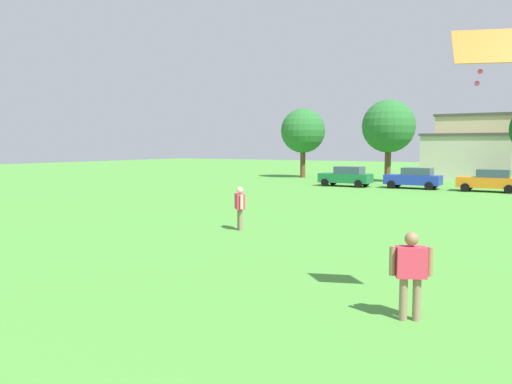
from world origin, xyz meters
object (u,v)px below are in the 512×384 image
at_px(kite, 484,50).
at_px(parked_car_blue_1, 414,178).
at_px(parked_car_orange_2, 490,180).
at_px(tree_far_left, 303,131).
at_px(bystander_midfield, 240,204).
at_px(tree_left, 389,126).
at_px(adult_bystander, 411,268).
at_px(parked_car_green_0, 346,176).

distance_m(kite, parked_car_blue_1, 32.43).
distance_m(parked_car_orange_2, tree_far_left, 21.62).
bearing_deg(bystander_midfield, tree_left, 141.60).
height_order(adult_bystander, parked_car_orange_2, adult_bystander).
bearing_deg(parked_car_blue_1, tree_left, -57.74).
distance_m(adult_bystander, tree_left, 40.09).
xyz_separation_m(adult_bystander, tree_far_left, (-21.64, 40.11, 3.94)).
bearing_deg(kite, parked_car_orange_2, 96.06).
bearing_deg(parked_car_orange_2, tree_far_left, -23.73).
bearing_deg(tree_far_left, tree_left, -11.68).
relative_size(bystander_midfield, kite, 1.43).
xyz_separation_m(adult_bystander, tree_left, (-11.81, 38.08, 4.17)).
bearing_deg(kite, tree_left, 109.03).
height_order(bystander_midfield, tree_far_left, tree_far_left).
xyz_separation_m(parked_car_blue_1, tree_left, (-4.04, 6.41, 4.35)).
distance_m(kite, tree_far_left, 45.41).
height_order(adult_bystander, bystander_midfield, bystander_midfield).
xyz_separation_m(parked_car_orange_2, tree_left, (-9.60, 6.51, 4.35)).
distance_m(tree_far_left, tree_left, 10.04).
relative_size(adult_bystander, parked_car_green_0, 0.41).
relative_size(bystander_midfield, parked_car_green_0, 0.41).
bearing_deg(bystander_midfield, parked_car_orange_2, 120.74).
height_order(kite, parked_car_green_0, kite).
distance_m(bystander_midfield, tree_far_left, 35.35).
relative_size(adult_bystander, tree_far_left, 0.24).
bearing_deg(adult_bystander, kite, 10.66).
relative_size(kite, parked_car_orange_2, 0.29).
height_order(parked_car_blue_1, tree_far_left, tree_far_left).
xyz_separation_m(bystander_midfield, parked_car_orange_2, (6.52, 24.13, -0.19)).
height_order(parked_car_green_0, tree_left, tree_left).
bearing_deg(bystander_midfield, kite, 11.61).
bearing_deg(bystander_midfield, parked_car_green_0, 146.61).
height_order(parked_car_blue_1, parked_car_orange_2, same).
bearing_deg(parked_car_green_0, tree_far_left, -47.11).
height_order(adult_bystander, parked_car_green_0, adult_bystander).
distance_m(bystander_midfield, parked_car_blue_1, 24.25).
xyz_separation_m(bystander_midfield, kite, (9.79, -6.66, 4.19)).
distance_m(adult_bystander, parked_car_orange_2, 31.65).
height_order(bystander_midfield, parked_car_orange_2, bystander_midfield).
relative_size(parked_car_blue_1, parked_car_orange_2, 1.00).
bearing_deg(tree_left, parked_car_orange_2, -34.14).
distance_m(parked_car_blue_1, tree_far_left, 16.75).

